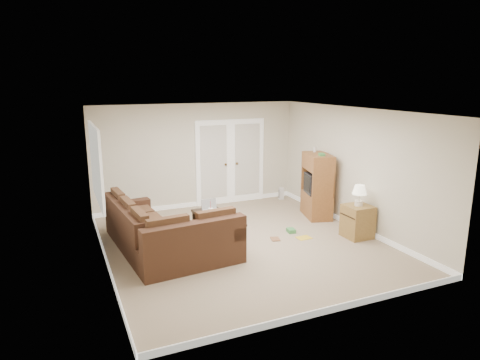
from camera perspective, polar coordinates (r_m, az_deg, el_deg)
name	(u,v)px	position (r m, az deg, el deg)	size (l,w,h in m)	color
floor	(243,243)	(8.21, 0.44, -8.46)	(5.50, 5.50, 0.00)	tan
ceiling	(244,111)	(7.65, 0.48, 9.23)	(5.00, 5.50, 0.02)	white
wall_left	(101,193)	(7.23, -18.00, -1.72)	(0.02, 5.50, 2.50)	beige
wall_right	(354,169)	(9.12, 14.99, 1.48)	(0.02, 5.50, 2.50)	beige
wall_back	(197,156)	(10.36, -5.71, 3.23)	(5.00, 0.02, 2.50)	beige
wall_front	(332,225)	(5.53, 12.12, -5.87)	(5.00, 0.02, 2.50)	beige
baseboards	(243,241)	(8.19, 0.45, -8.13)	(5.00, 5.50, 0.10)	white
french_doors	(231,162)	(10.65, -1.26, 2.39)	(1.80, 0.05, 2.13)	white
window_left	(96,164)	(8.14, -18.61, 2.03)	(0.05, 1.92, 1.42)	white
sectional_sofa	(161,236)	(7.77, -10.47, -7.39)	(2.05, 2.77, 0.83)	#412719
coffee_table	(214,225)	(8.48, -3.44, -5.96)	(0.63, 1.15, 0.76)	black
tv_armoire	(317,185)	(9.75, 10.22, -0.69)	(0.71, 1.00, 1.55)	brown
side_cabinet	(358,219)	(8.72, 15.42, -4.99)	(0.50, 0.50, 1.06)	olive
space_heater	(281,194)	(11.17, 5.53, -1.81)	(0.12, 0.10, 0.30)	silver
floor_magazine	(304,238)	(8.58, 8.52, -7.62)	(0.29, 0.22, 0.01)	gold
floor_greenbox	(291,231)	(8.83, 6.82, -6.71)	(0.15, 0.19, 0.08)	#3D8743
floor_book	(271,239)	(8.42, 4.16, -7.88)	(0.17, 0.23, 0.02)	brown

